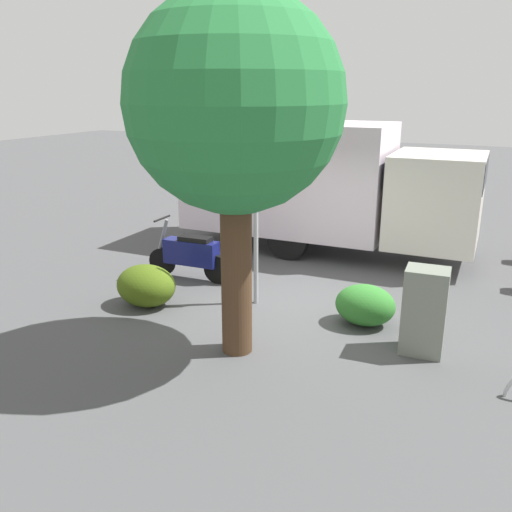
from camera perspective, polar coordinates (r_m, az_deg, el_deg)
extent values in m
plane|color=#494A4B|center=(9.45, 4.95, -5.33)|extent=(60.00, 60.00, 0.00)
cylinder|color=black|center=(11.87, 3.43, 1.79)|extent=(0.90, 0.26, 0.90)
cylinder|color=black|center=(13.61, 6.30, 3.75)|extent=(0.90, 0.26, 0.90)
cube|color=silver|center=(12.62, 3.37, 8.42)|extent=(4.65, 2.27, 2.45)
cube|color=silver|center=(11.91, 18.44, 5.68)|extent=(1.83, 2.13, 1.90)
cube|color=black|center=(11.82, 18.72, 8.53)|extent=(1.85, 1.97, 0.60)
cylinder|color=black|center=(11.03, -9.87, -0.60)|extent=(0.56, 0.12, 0.56)
cylinder|color=black|center=(10.43, -4.06, -1.43)|extent=(0.56, 0.12, 0.56)
cube|color=navy|center=(10.61, -6.87, 0.40)|extent=(1.11, 0.36, 0.48)
cube|color=black|center=(10.48, -6.45, 1.74)|extent=(0.65, 0.30, 0.12)
cylinder|color=slate|center=(10.85, -9.80, 2.13)|extent=(0.29, 0.08, 0.69)
cylinder|color=black|center=(10.76, -9.89, 3.93)|extent=(0.06, 0.55, 0.04)
cylinder|color=#9E9EA3|center=(9.14, -0.01, 3.00)|extent=(0.08, 0.08, 2.73)
cylinder|color=red|center=(8.90, -0.06, 10.33)|extent=(0.71, 0.32, 0.76)
cube|color=yellow|center=(9.00, -0.06, 6.28)|extent=(0.33, 0.33, 0.44)
cylinder|color=#47301E|center=(7.46, -2.08, -1.44)|extent=(0.43, 0.43, 2.47)
sphere|color=#257538|center=(7.06, -2.29, 15.87)|extent=(2.82, 2.82, 2.82)
cube|color=slate|center=(7.99, 17.35, -5.59)|extent=(0.61, 0.50, 1.26)
ellipsoid|color=#425A14|center=(9.53, -11.54, -3.08)|extent=(1.07, 0.87, 0.73)
ellipsoid|color=#2F762B|center=(8.80, 11.46, -5.10)|extent=(0.96, 0.78, 0.65)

